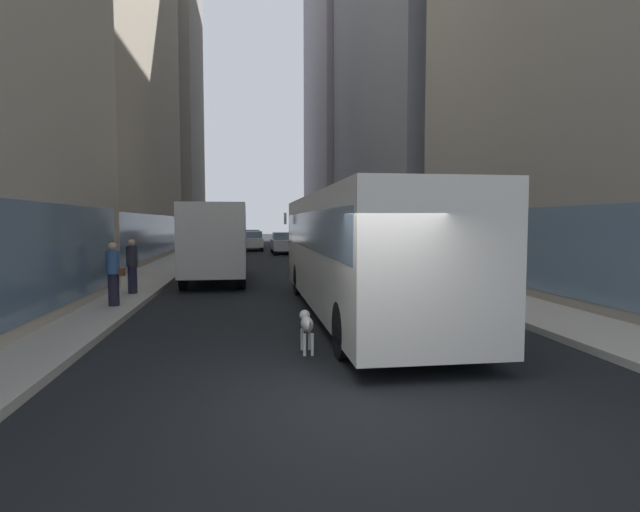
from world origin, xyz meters
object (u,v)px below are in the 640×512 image
object	(u,v)px
car_red_coupe	(251,238)
car_silver_sedan	(285,243)
dalmatian_dog	(307,324)
pedestrian_with_handbag	(114,273)
car_white_van	(252,241)
pedestrian_in_coat	(132,266)
car_yellow_taxi	(226,250)
box_truck	(217,240)
car_grey_wagon	(334,253)
transit_bus	(357,245)

from	to	relation	value
car_red_coupe	car_silver_sedan	world-z (taller)	same
car_red_coupe	dalmatian_dog	bearing A→B (deg)	-89.07
pedestrian_with_handbag	car_white_van	bearing A→B (deg)	82.18
car_silver_sedan	pedestrian_in_coat	xyz separation A→B (m)	(-6.35, -21.44, 0.19)
car_yellow_taxi	pedestrian_with_handbag	world-z (taller)	pedestrian_with_handbag
dalmatian_dog	box_truck	bearing A→B (deg)	101.13
dalmatian_dog	car_red_coupe	bearing A→B (deg)	90.93
car_silver_sedan	car_yellow_taxi	xyz separation A→B (m)	(-4.00, -9.29, -0.00)
car_white_van	pedestrian_with_handbag	size ratio (longest dim) A/B	2.42
car_silver_sedan	box_truck	world-z (taller)	box_truck
pedestrian_with_handbag	pedestrian_in_coat	bearing A→B (deg)	91.09
car_grey_wagon	car_yellow_taxi	distance (m)	6.53
box_truck	pedestrian_with_handbag	bearing A→B (deg)	-109.05
transit_bus	box_truck	distance (m)	8.90
pedestrian_in_coat	car_silver_sedan	bearing A→B (deg)	73.50
car_red_coupe	pedestrian_with_handbag	size ratio (longest dim) A/B	2.31
pedestrian_in_coat	pedestrian_with_handbag	bearing A→B (deg)	-88.91
car_silver_sedan	car_yellow_taxi	world-z (taller)	same
car_red_coupe	car_white_van	world-z (taller)	same
car_white_van	pedestrian_in_coat	size ratio (longest dim) A/B	2.42
car_grey_wagon	dalmatian_dog	world-z (taller)	car_grey_wagon
car_silver_sedan	dalmatian_dog	bearing A→B (deg)	-93.45
box_truck	pedestrian_in_coat	world-z (taller)	box_truck
car_red_coupe	box_truck	world-z (taller)	box_truck
transit_bus	car_white_van	size ratio (longest dim) A/B	2.81
dalmatian_dog	pedestrian_with_handbag	size ratio (longest dim) A/B	0.57
car_yellow_taxi	pedestrian_with_handbag	size ratio (longest dim) A/B	2.72
car_grey_wagon	box_truck	xyz separation A→B (m)	(-5.60, -4.49, 0.85)
car_grey_wagon	pedestrian_in_coat	bearing A→B (deg)	-132.13
car_white_van	car_yellow_taxi	world-z (taller)	same
pedestrian_with_handbag	pedestrian_in_coat	world-z (taller)	same
car_silver_sedan	car_white_van	xyz separation A→B (m)	(-2.40, 4.64, -0.00)
car_grey_wagon	car_yellow_taxi	xyz separation A→B (m)	(-5.60, 3.36, 0.00)
transit_bus	pedestrian_with_handbag	world-z (taller)	transit_bus
transit_bus	car_red_coupe	size ratio (longest dim) A/B	2.95
car_red_coupe	car_yellow_taxi	size ratio (longest dim) A/B	0.85
car_silver_sedan	car_yellow_taxi	distance (m)	10.11
car_red_coupe	pedestrian_with_handbag	world-z (taller)	pedestrian_with_handbag
dalmatian_dog	car_yellow_taxi	bearing A→B (deg)	96.68
car_red_coupe	car_white_van	bearing A→B (deg)	-90.00
car_red_coupe	dalmatian_dog	world-z (taller)	car_red_coupe
transit_bus	car_red_coupe	xyz separation A→B (m)	(-2.40, 37.87, -0.96)
car_white_van	box_truck	xyz separation A→B (m)	(-1.60, -21.77, 0.85)
transit_bus	car_silver_sedan	bearing A→B (deg)	90.00
box_truck	dalmatian_dog	world-z (taller)	box_truck
transit_bus	dalmatian_dog	xyz separation A→B (m)	(-1.73, -3.60, -1.26)
car_red_coupe	car_white_van	distance (m)	8.15
transit_bus	car_grey_wagon	distance (m)	12.58
car_silver_sedan	dalmatian_dog	xyz separation A→B (m)	(-1.73, -28.68, -0.31)
car_white_van	pedestrian_with_handbag	world-z (taller)	pedestrian_with_handbag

